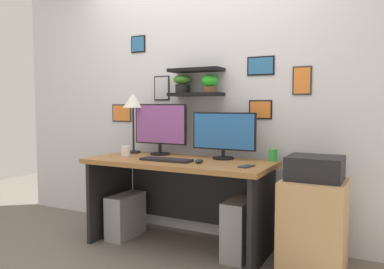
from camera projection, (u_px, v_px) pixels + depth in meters
name	position (u px, v px, depth m)	size (l,w,h in m)	color
ground_plane	(179.00, 247.00, 3.23)	(8.00, 8.00, 0.00)	#70665B
back_wall_assembly	(201.00, 90.00, 3.52)	(4.40, 0.24, 2.70)	silver
desk	(182.00, 183.00, 3.24)	(1.57, 0.68, 0.75)	#9E6B38
monitor_left	(160.00, 127.00, 3.49)	(0.54, 0.18, 0.47)	black
monitor_right	(224.00, 134.00, 3.21)	(0.57, 0.18, 0.40)	black
keyboard	(166.00, 160.00, 3.11)	(0.44, 0.14, 0.02)	black
computer_mouse	(199.00, 161.00, 2.99)	(0.06, 0.09, 0.03)	black
desk_lamp	(133.00, 104.00, 3.60)	(0.20, 0.20, 0.57)	black
cell_phone	(246.00, 166.00, 2.80)	(0.07, 0.14, 0.01)	#2D2D33
coffee_mug	(126.00, 151.00, 3.41)	(0.08, 0.08, 0.09)	white
pen_cup	(273.00, 155.00, 3.09)	(0.07, 0.07, 0.10)	green
drawer_cabinet	(314.00, 225.00, 2.74)	(0.44, 0.50, 0.67)	tan
printer	(315.00, 168.00, 2.71)	(0.38, 0.34, 0.17)	black
computer_tower_left	(126.00, 216.00, 3.47)	(0.18, 0.40, 0.39)	#99999E
computer_tower_right	(240.00, 228.00, 3.00)	(0.18, 0.40, 0.46)	#99999E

